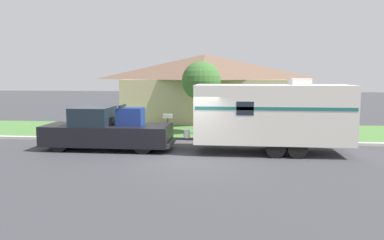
% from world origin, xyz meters
% --- Properties ---
extents(ground_plane, '(120.00, 120.00, 0.00)m').
position_xyz_m(ground_plane, '(0.00, 0.00, 0.00)').
color(ground_plane, '#38383D').
extents(curb_strip, '(80.00, 0.30, 0.14)m').
position_xyz_m(curb_strip, '(0.00, 3.75, 0.07)').
color(curb_strip, beige).
rests_on(curb_strip, ground_plane).
extents(lawn_strip, '(80.00, 7.00, 0.03)m').
position_xyz_m(lawn_strip, '(0.00, 7.40, 0.01)').
color(lawn_strip, '#477538').
rests_on(lawn_strip, ground_plane).
extents(house_across_street, '(12.03, 7.42, 4.90)m').
position_xyz_m(house_across_street, '(-0.27, 13.31, 2.54)').
color(house_across_street, tan).
rests_on(house_across_street, ground_plane).
extents(pickup_truck, '(5.87, 2.02, 2.04)m').
position_xyz_m(pickup_truck, '(-3.93, 1.57, 0.86)').
color(pickup_truck, black).
rests_on(pickup_truck, ground_plane).
extents(travel_trailer, '(7.50, 2.34, 3.24)m').
position_xyz_m(travel_trailer, '(3.47, 1.57, 1.72)').
color(travel_trailer, black).
rests_on(travel_trailer, ground_plane).
extents(mailbox, '(0.48, 0.20, 1.30)m').
position_xyz_m(mailbox, '(-1.66, 4.83, 1.00)').
color(mailbox, brown).
rests_on(mailbox, ground_plane).
extents(tree_in_yard, '(2.22, 2.22, 4.16)m').
position_xyz_m(tree_in_yard, '(0.02, 6.34, 3.03)').
color(tree_in_yard, brown).
rests_on(tree_in_yard, ground_plane).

